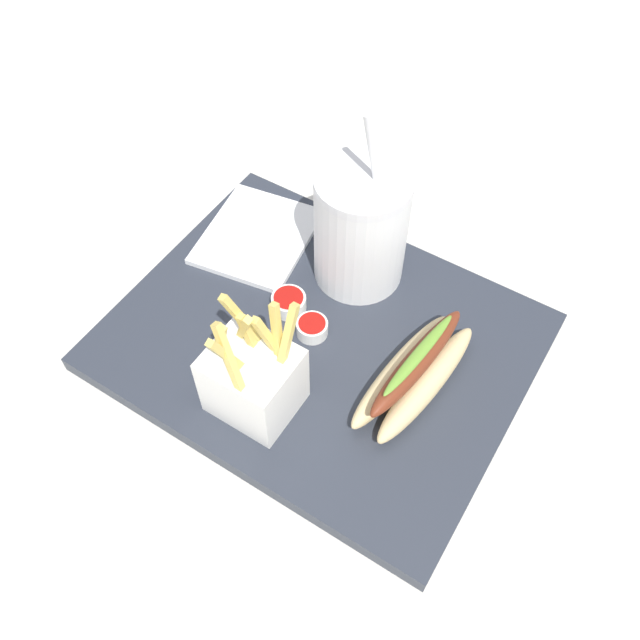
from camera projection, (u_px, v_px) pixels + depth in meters
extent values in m
cube|color=silver|center=(320.00, 352.00, 0.75)|extent=(2.40, 2.40, 0.02)
cube|color=#2D333D|center=(320.00, 342.00, 0.73)|extent=(0.42, 0.34, 0.02)
cylinder|color=white|center=(361.00, 232.00, 0.73)|extent=(0.10, 0.10, 0.13)
cylinder|color=white|center=(364.00, 182.00, 0.67)|extent=(0.10, 0.10, 0.01)
cylinder|color=white|center=(372.00, 150.00, 0.63)|extent=(0.02, 0.02, 0.09)
cube|color=white|center=(253.00, 381.00, 0.65)|extent=(0.08, 0.07, 0.08)
cube|color=#E5C660|center=(244.00, 328.00, 0.60)|extent=(0.03, 0.02, 0.07)
cube|color=#E5C660|center=(271.00, 340.00, 0.60)|extent=(0.02, 0.02, 0.07)
cube|color=#E5C660|center=(278.00, 339.00, 0.61)|extent=(0.02, 0.02, 0.08)
cube|color=#E5C660|center=(220.00, 340.00, 0.60)|extent=(0.03, 0.02, 0.07)
cube|color=#E5C660|center=(231.00, 362.00, 0.58)|extent=(0.04, 0.02, 0.08)
cube|color=#E5C660|center=(247.00, 326.00, 0.61)|extent=(0.04, 0.03, 0.09)
cube|color=#E5C660|center=(249.00, 336.00, 0.61)|extent=(0.02, 0.01, 0.06)
cube|color=#E5C660|center=(231.00, 359.00, 0.59)|extent=(0.01, 0.04, 0.09)
cube|color=#E5C660|center=(286.00, 345.00, 0.60)|extent=(0.01, 0.04, 0.08)
ellipsoid|color=#E5C689|center=(426.00, 385.00, 0.67)|extent=(0.05, 0.17, 0.03)
ellipsoid|color=#E5C689|center=(402.00, 369.00, 0.68)|extent=(0.05, 0.17, 0.03)
ellipsoid|color=maroon|center=(417.00, 362.00, 0.66)|extent=(0.04, 0.15, 0.02)
ellipsoid|color=#6B9E33|center=(418.00, 355.00, 0.64)|extent=(0.02, 0.12, 0.01)
cylinder|color=white|center=(289.00, 303.00, 0.74)|extent=(0.04, 0.04, 0.02)
cylinder|color=#B2140F|center=(289.00, 299.00, 0.74)|extent=(0.03, 0.03, 0.01)
cylinder|color=white|center=(310.00, 331.00, 0.72)|extent=(0.03, 0.03, 0.02)
cylinder|color=#B2140F|center=(310.00, 328.00, 0.71)|extent=(0.03, 0.03, 0.01)
cube|color=white|center=(257.00, 236.00, 0.81)|extent=(0.14, 0.15, 0.01)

